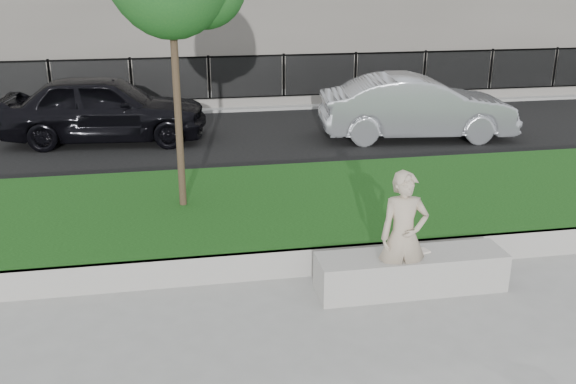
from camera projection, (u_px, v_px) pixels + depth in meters
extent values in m
plane|color=gray|center=(326.00, 313.00, 7.86)|extent=(90.00, 90.00, 0.00)
cube|color=black|center=(283.00, 211.00, 10.58)|extent=(34.00, 4.00, 0.40)
cube|color=#98958E|center=(308.00, 262.00, 8.76)|extent=(34.00, 0.08, 0.40)
cube|color=black|center=(244.00, 139.00, 15.74)|extent=(34.00, 7.00, 0.04)
cube|color=gray|center=(227.00, 102.00, 19.91)|extent=(34.00, 3.00, 0.12)
cube|color=slate|center=(230.00, 102.00, 18.92)|extent=(32.00, 0.30, 0.24)
cube|color=black|center=(230.00, 81.00, 18.71)|extent=(32.00, 0.04, 1.50)
cube|color=black|center=(229.00, 57.00, 18.48)|extent=(32.00, 0.05, 0.05)
cube|color=black|center=(230.00, 98.00, 18.88)|extent=(32.00, 0.05, 0.05)
cube|color=#98958E|center=(411.00, 272.00, 8.36)|extent=(2.47, 0.62, 0.51)
imported|color=#B6A58C|center=(403.00, 236.00, 8.00)|extent=(0.64, 0.45, 1.68)
cube|color=beige|center=(421.00, 251.00, 8.33)|extent=(0.24, 0.21, 0.02)
cylinder|color=#38281C|center=(175.00, 57.00, 9.55)|extent=(0.11, 0.11, 4.67)
imported|color=black|center=(105.00, 108.00, 15.21)|extent=(4.89, 2.33, 1.62)
imported|color=#9DA0A6|center=(417.00, 107.00, 15.51)|extent=(4.80, 2.14, 1.53)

